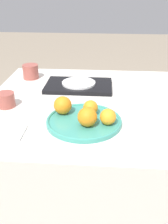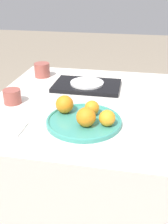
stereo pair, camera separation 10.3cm
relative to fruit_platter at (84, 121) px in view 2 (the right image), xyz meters
The scene contains 12 objects.
ground_plane 0.79m from the fruit_platter, 66.41° to the left, with size 12.00×12.00×0.00m, color gray.
table 0.45m from the fruit_platter, 66.41° to the left, with size 1.15×0.96×0.75m.
fruit_platter is the anchor object (origin of this frame).
orange_0 0.06m from the fruit_platter, 69.24° to the right, with size 0.07×0.07×0.07m.
orange_1 0.11m from the fruit_platter, 150.36° to the left, with size 0.08×0.08×0.08m.
orange_2 0.10m from the fruit_platter, 14.24° to the right, with size 0.06×0.06×0.06m.
orange_3 0.07m from the fruit_platter, 67.57° to the left, with size 0.06×0.06×0.06m.
serving_tray 0.39m from the fruit_platter, 98.68° to the left, with size 0.35×0.23×0.02m.
side_plate 0.39m from the fruit_platter, 98.68° to the left, with size 0.18×0.18×0.01m.
cup_0 0.38m from the fruit_platter, 160.67° to the left, with size 0.08×0.08×0.07m.
cup_1 0.62m from the fruit_platter, 124.43° to the left, with size 0.09×0.09×0.08m.
napkin 0.30m from the fruit_platter, 160.16° to the right, with size 0.13×0.10×0.01m.
Camera 2 is at (0.08, -1.11, 1.26)m, focal length 42.00 mm.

